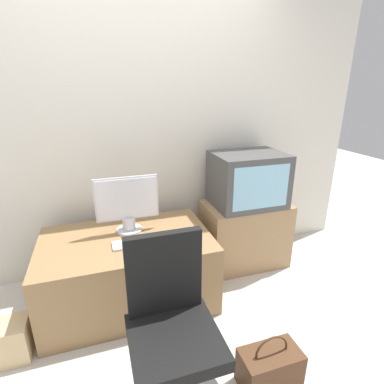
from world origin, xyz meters
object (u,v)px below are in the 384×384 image
object	(u,v)px
handbag	(270,368)
mouse	(174,235)
keyboard	(139,243)
cardboard_box_lower	(7,342)
main_monitor	(127,205)
office_chair	(172,340)
crt_tv	(248,179)

from	to	relation	value
handbag	mouse	bearing A→B (deg)	109.63
keyboard	mouse	distance (m)	0.27
cardboard_box_lower	keyboard	bearing A→B (deg)	13.91
keyboard	main_monitor	bearing A→B (deg)	100.16
mouse	cardboard_box_lower	distance (m)	1.25
handbag	keyboard	bearing A→B (deg)	123.77
office_chair	mouse	bearing A→B (deg)	74.64
main_monitor	cardboard_box_lower	xyz separation A→B (m)	(-0.84, -0.44, -0.64)
keyboard	cardboard_box_lower	world-z (taller)	keyboard
crt_tv	office_chair	xyz separation A→B (m)	(-0.99, -1.11, -0.43)
main_monitor	crt_tv	world-z (taller)	crt_tv
office_chair	cardboard_box_lower	bearing A→B (deg)	148.12
keyboard	crt_tv	bearing A→B (deg)	16.95
cardboard_box_lower	main_monitor	bearing A→B (deg)	27.69
cardboard_box_lower	handbag	xyz separation A→B (m)	(1.47, -0.66, -0.01)
main_monitor	cardboard_box_lower	distance (m)	1.15
cardboard_box_lower	mouse	bearing A→B (deg)	11.74
office_chair	handbag	size ratio (longest dim) A/B	2.75
office_chair	cardboard_box_lower	size ratio (longest dim) A/B	3.58
mouse	crt_tv	xyz separation A→B (m)	(0.77, 0.29, 0.28)
main_monitor	office_chair	xyz separation A→B (m)	(0.08, -1.01, -0.36)
main_monitor	mouse	xyz separation A→B (m)	(0.31, -0.20, -0.20)
crt_tv	office_chair	size ratio (longest dim) A/B	0.65
mouse	keyboard	bearing A→B (deg)	-175.64
crt_tv	office_chair	world-z (taller)	crt_tv
keyboard	office_chair	distance (m)	0.81
main_monitor	mouse	size ratio (longest dim) A/B	7.25
crt_tv	cardboard_box_lower	distance (m)	2.11
keyboard	cardboard_box_lower	size ratio (longest dim) A/B	1.40
cardboard_box_lower	crt_tv	bearing A→B (deg)	15.56
crt_tv	cardboard_box_lower	xyz separation A→B (m)	(-1.91, -0.53, -0.72)
keyboard	handbag	world-z (taller)	keyboard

